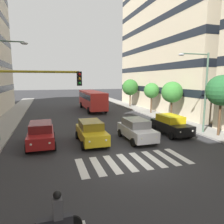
{
  "coord_description": "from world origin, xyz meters",
  "views": [
    {
      "loc": [
        4.8,
        11.03,
        4.93
      ],
      "look_at": [
        -0.17,
        -4.94,
        2.27
      ],
      "focal_mm": 33.32,
      "sensor_mm": 36.0,
      "label": 1
    }
  ],
  "objects_px": {
    "car_0": "(171,125)",
    "motorcycle_with_rider": "(56,219)",
    "car_3": "(41,134)",
    "street_tree_0": "(222,91)",
    "traffic_light_gantry": "(18,103)",
    "street_lamp_right": "(0,81)",
    "car_1": "(136,129)",
    "street_tree_1": "(172,92)",
    "street_tree_3": "(130,87)",
    "bus_behind_traffic": "(92,99)",
    "street_lamp_left": "(202,84)",
    "car_2": "(91,132)",
    "street_tree_2": "(151,91)"
  },
  "relations": [
    {
      "from": "car_0",
      "to": "motorcycle_with_rider",
      "type": "relative_size",
      "value": 2.61
    },
    {
      "from": "car_3",
      "to": "street_tree_0",
      "type": "bearing_deg",
      "value": 171.82
    },
    {
      "from": "traffic_light_gantry",
      "to": "street_lamp_right",
      "type": "height_order",
      "value": "street_lamp_right"
    },
    {
      "from": "car_0",
      "to": "car_1",
      "type": "distance_m",
      "value": 3.76
    },
    {
      "from": "street_tree_0",
      "to": "traffic_light_gantry",
      "type": "bearing_deg",
      "value": 9.01
    },
    {
      "from": "car_0",
      "to": "street_tree_1",
      "type": "relative_size",
      "value": 0.99
    },
    {
      "from": "street_tree_3",
      "to": "bus_behind_traffic",
      "type": "bearing_deg",
      "value": 11.44
    },
    {
      "from": "bus_behind_traffic",
      "to": "street_lamp_left",
      "type": "xyz_separation_m",
      "value": [
        -6.13,
        17.42,
        2.61
      ]
    },
    {
      "from": "motorcycle_with_rider",
      "to": "bus_behind_traffic",
      "type": "bearing_deg",
      "value": -104.19
    },
    {
      "from": "traffic_light_gantry",
      "to": "street_tree_0",
      "type": "bearing_deg",
      "value": -170.99
    },
    {
      "from": "street_lamp_left",
      "to": "street_lamp_right",
      "type": "height_order",
      "value": "street_lamp_right"
    },
    {
      "from": "street_lamp_right",
      "to": "street_tree_1",
      "type": "xyz_separation_m",
      "value": [
        -17.4,
        -3.47,
        -1.4
      ]
    },
    {
      "from": "motorcycle_with_rider",
      "to": "street_lamp_left",
      "type": "relative_size",
      "value": 0.24
    },
    {
      "from": "car_0",
      "to": "traffic_light_gantry",
      "type": "height_order",
      "value": "traffic_light_gantry"
    },
    {
      "from": "car_1",
      "to": "street_tree_0",
      "type": "xyz_separation_m",
      "value": [
        -7.12,
        1.23,
        3.1
      ]
    },
    {
      "from": "car_2",
      "to": "street_lamp_right",
      "type": "height_order",
      "value": "street_lamp_right"
    },
    {
      "from": "car_1",
      "to": "bus_behind_traffic",
      "type": "distance_m",
      "value": 17.48
    },
    {
      "from": "street_lamp_right",
      "to": "street_tree_2",
      "type": "bearing_deg",
      "value": -153.45
    },
    {
      "from": "street_tree_0",
      "to": "street_tree_3",
      "type": "distance_m",
      "value": 20.14
    },
    {
      "from": "street_lamp_left",
      "to": "traffic_light_gantry",
      "type": "bearing_deg",
      "value": 14.45
    },
    {
      "from": "street_lamp_right",
      "to": "traffic_light_gantry",
      "type": "bearing_deg",
      "value": 107.31
    },
    {
      "from": "street_lamp_left",
      "to": "street_tree_3",
      "type": "height_order",
      "value": "street_lamp_left"
    },
    {
      "from": "car_1",
      "to": "bus_behind_traffic",
      "type": "xyz_separation_m",
      "value": [
        0.0,
        -17.46,
        0.97
      ]
    },
    {
      "from": "traffic_light_gantry",
      "to": "street_lamp_left",
      "type": "distance_m",
      "value": 14.81
    },
    {
      "from": "car_0",
      "to": "motorcycle_with_rider",
      "type": "distance_m",
      "value": 14.23
    },
    {
      "from": "car_1",
      "to": "street_lamp_left",
      "type": "relative_size",
      "value": 0.63
    },
    {
      "from": "street_tree_1",
      "to": "bus_behind_traffic",
      "type": "bearing_deg",
      "value": -57.42
    },
    {
      "from": "car_3",
      "to": "bus_behind_traffic",
      "type": "distance_m",
      "value": 18.19
    },
    {
      "from": "car_2",
      "to": "street_tree_2",
      "type": "height_order",
      "value": "street_tree_2"
    },
    {
      "from": "car_3",
      "to": "street_tree_1",
      "type": "relative_size",
      "value": 0.99
    },
    {
      "from": "car_0",
      "to": "car_2",
      "type": "distance_m",
      "value": 7.35
    },
    {
      "from": "car_2",
      "to": "car_3",
      "type": "xyz_separation_m",
      "value": [
        3.7,
        -0.49,
        0.0
      ]
    },
    {
      "from": "street_lamp_right",
      "to": "street_tree_3",
      "type": "bearing_deg",
      "value": -136.87
    },
    {
      "from": "street_tree_2",
      "to": "street_tree_3",
      "type": "distance_m",
      "value": 7.49
    },
    {
      "from": "bus_behind_traffic",
      "to": "street_lamp_left",
      "type": "distance_m",
      "value": 18.65
    },
    {
      "from": "street_lamp_left",
      "to": "street_tree_3",
      "type": "bearing_deg",
      "value": -93.12
    },
    {
      "from": "street_tree_0",
      "to": "street_lamp_right",
      "type": "bearing_deg",
      "value": -12.72
    },
    {
      "from": "car_1",
      "to": "street_lamp_left",
      "type": "bearing_deg",
      "value": -179.69
    },
    {
      "from": "car_1",
      "to": "street_tree_1",
      "type": "bearing_deg",
      "value": -139.64
    },
    {
      "from": "car_3",
      "to": "street_tree_1",
      "type": "xyz_separation_m",
      "value": [
        -14.58,
        -5.29,
        2.52
      ]
    },
    {
      "from": "street_tree_1",
      "to": "street_tree_2",
      "type": "distance_m",
      "value": 5.28
    },
    {
      "from": "street_tree_1",
      "to": "car_3",
      "type": "bearing_deg",
      "value": 19.95
    },
    {
      "from": "street_tree_2",
      "to": "street_tree_1",
      "type": "bearing_deg",
      "value": 88.78
    },
    {
      "from": "bus_behind_traffic",
      "to": "street_tree_0",
      "type": "distance_m",
      "value": 20.11
    },
    {
      "from": "car_3",
      "to": "street_tree_3",
      "type": "xyz_separation_m",
      "value": [
        -14.51,
        -18.05,
        2.61
      ]
    },
    {
      "from": "car_2",
      "to": "street_tree_2",
      "type": "distance_m",
      "value": 15.78
    },
    {
      "from": "motorcycle_with_rider",
      "to": "street_lamp_left",
      "type": "xyz_separation_m",
      "value": [
        -12.81,
        -9.02,
        3.83
      ]
    },
    {
      "from": "motorcycle_with_rider",
      "to": "street_tree_3",
      "type": "distance_m",
      "value": 31.27
    },
    {
      "from": "street_lamp_right",
      "to": "car_2",
      "type": "bearing_deg",
      "value": 160.5
    },
    {
      "from": "street_tree_1",
      "to": "street_tree_3",
      "type": "height_order",
      "value": "street_tree_3"
    }
  ]
}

